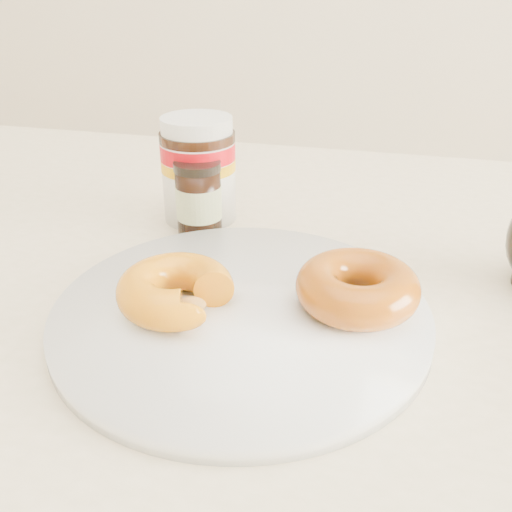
% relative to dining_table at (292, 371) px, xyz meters
% --- Properties ---
extents(dining_table, '(1.40, 0.90, 0.75)m').
position_rel_dining_table_xyz_m(dining_table, '(0.00, 0.00, 0.00)').
color(dining_table, '#F8E1BD').
rests_on(dining_table, ground).
extents(plate, '(0.30, 0.30, 0.02)m').
position_rel_dining_table_xyz_m(plate, '(-0.04, -0.05, 0.09)').
color(plate, white).
rests_on(plate, dining_table).
extents(donut_bitten, '(0.12, 0.12, 0.03)m').
position_rel_dining_table_xyz_m(donut_bitten, '(-0.08, -0.06, 0.11)').
color(donut_bitten, orange).
rests_on(donut_bitten, plate).
extents(donut_whole, '(0.11, 0.11, 0.03)m').
position_rel_dining_table_xyz_m(donut_whole, '(0.05, -0.03, 0.12)').
color(donut_whole, '#8D2E09').
rests_on(donut_whole, plate).
extents(nutella_jar, '(0.08, 0.08, 0.12)m').
position_rel_dining_table_xyz_m(nutella_jar, '(-0.14, 0.14, 0.15)').
color(nutella_jar, white).
rests_on(nutella_jar, dining_table).
extents(dark_jar, '(0.05, 0.05, 0.08)m').
position_rel_dining_table_xyz_m(dark_jar, '(-0.12, 0.11, 0.12)').
color(dark_jar, black).
rests_on(dark_jar, dining_table).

